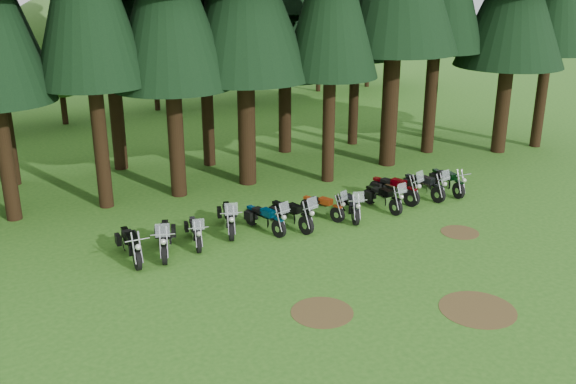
# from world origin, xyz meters

# --- Properties ---
(ground) EXTENTS (120.00, 120.00, 0.00)m
(ground) POSITION_xyz_m (0.00, 0.00, 0.00)
(ground) COLOR #2A6119
(ground) RESTS_ON ground
(decid_3) EXTENTS (6.12, 5.95, 7.65)m
(decid_3) POSITION_xyz_m (-4.71, 25.13, 4.51)
(decid_3) COLOR black
(decid_3) RESTS_ON ground
(decid_4) EXTENTS (5.93, 5.76, 7.41)m
(decid_4) POSITION_xyz_m (1.58, 26.32, 4.37)
(decid_4) COLOR black
(decid_4) RESTS_ON ground
(decid_5) EXTENTS (8.45, 8.21, 10.56)m
(decid_5) POSITION_xyz_m (8.29, 25.71, 6.23)
(decid_5) COLOR black
(decid_5) RESTS_ON ground
(decid_6) EXTENTS (7.06, 6.86, 8.82)m
(decid_6) POSITION_xyz_m (14.85, 27.01, 5.20)
(decid_6) COLOR black
(decid_6) RESTS_ON ground
(decid_7) EXTENTS (8.44, 8.20, 10.55)m
(decid_7) POSITION_xyz_m (19.46, 26.83, 6.22)
(decid_7) COLOR black
(decid_7) RESTS_ON ground
(dirt_patch_0) EXTENTS (1.80, 1.80, 0.01)m
(dirt_patch_0) POSITION_xyz_m (-3.00, -2.00, 0.01)
(dirt_patch_0) COLOR #4C3D1E
(dirt_patch_0) RESTS_ON ground
(dirt_patch_1) EXTENTS (1.40, 1.40, 0.01)m
(dirt_patch_1) POSITION_xyz_m (4.50, 0.50, 0.01)
(dirt_patch_1) COLOR #4C3D1E
(dirt_patch_1) RESTS_ON ground
(dirt_patch_2) EXTENTS (2.20, 2.20, 0.01)m
(dirt_patch_2) POSITION_xyz_m (1.00, -4.00, 0.01)
(dirt_patch_2) COLOR #4C3D1E
(dirt_patch_2) RESTS_ON ground
(motorcycle_0) EXTENTS (0.37, 2.40, 0.97)m
(motorcycle_0) POSITION_xyz_m (-6.78, 4.04, 0.50)
(motorcycle_0) COLOR black
(motorcycle_0) RESTS_ON ground
(motorcycle_1) EXTENTS (1.12, 2.43, 1.56)m
(motorcycle_1) POSITION_xyz_m (-5.63, 3.95, 0.52)
(motorcycle_1) COLOR black
(motorcycle_1) RESTS_ON ground
(motorcycle_2) EXTENTS (0.74, 2.13, 1.34)m
(motorcycle_2) POSITION_xyz_m (-4.44, 4.18, 0.45)
(motorcycle_2) COLOR black
(motorcycle_2) RESTS_ON ground
(motorcycle_3) EXTENTS (1.04, 2.41, 1.54)m
(motorcycle_3) POSITION_xyz_m (-2.96, 4.67, 0.52)
(motorcycle_3) COLOR black
(motorcycle_3) RESTS_ON ground
(motorcycle_4) EXTENTS (0.82, 2.26, 1.43)m
(motorcycle_4) POSITION_xyz_m (-1.76, 4.06, 0.48)
(motorcycle_4) COLOR black
(motorcycle_4) RESTS_ON ground
(motorcycle_5) EXTENTS (0.81, 2.41, 1.52)m
(motorcycle_5) POSITION_xyz_m (-0.75, 3.88, 0.51)
(motorcycle_5) COLOR black
(motorcycle_5) RESTS_ON ground
(motorcycle_6) EXTENTS (1.03, 2.05, 1.33)m
(motorcycle_6) POSITION_xyz_m (0.80, 4.18, 0.44)
(motorcycle_6) COLOR black
(motorcycle_6) RESTS_ON ground
(motorcycle_7) EXTENTS (0.96, 2.24, 1.43)m
(motorcycle_7) POSITION_xyz_m (1.76, 3.70, 0.48)
(motorcycle_7) COLOR black
(motorcycle_7) RESTS_ON ground
(motorcycle_8) EXTENTS (0.51, 2.25, 1.41)m
(motorcycle_8) POSITION_xyz_m (3.41, 3.80, 0.47)
(motorcycle_8) COLOR black
(motorcycle_8) RESTS_ON ground
(motorcycle_9) EXTENTS (1.06, 2.47, 1.57)m
(motorcycle_9) POSITION_xyz_m (4.39, 4.32, 0.53)
(motorcycle_9) COLOR black
(motorcycle_9) RESTS_ON ground
(motorcycle_10) EXTENTS (0.64, 2.37, 1.49)m
(motorcycle_10) POSITION_xyz_m (5.79, 4.13, 0.50)
(motorcycle_10) COLOR black
(motorcycle_10) RESTS_ON ground
(motorcycle_11) EXTENTS (0.42, 2.34, 0.95)m
(motorcycle_11) POSITION_xyz_m (7.09, 4.14, 0.49)
(motorcycle_11) COLOR black
(motorcycle_11) RESTS_ON ground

